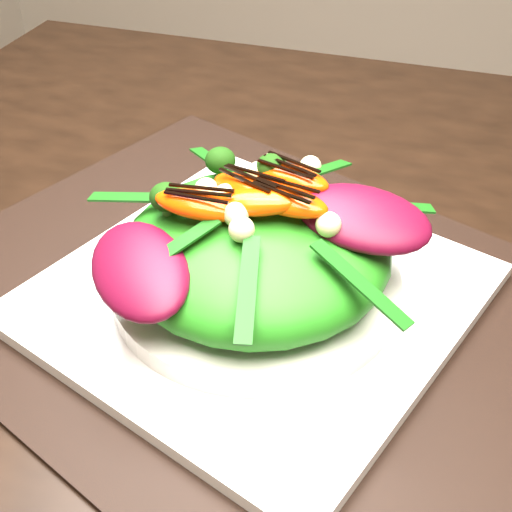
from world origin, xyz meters
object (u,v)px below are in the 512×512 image
(placemat, at_px, (256,301))
(lettuce_mound, at_px, (256,249))
(orange_segment, at_px, (256,190))
(salad_bowl, at_px, (256,280))
(plate_base, at_px, (256,294))

(placemat, distance_m, lettuce_mound, 0.05)
(placemat, xyz_separation_m, orange_segment, (-0.00, 0.01, 0.09))
(salad_bowl, distance_m, orange_segment, 0.07)
(plate_base, relative_size, lettuce_mound, 1.48)
(orange_segment, bearing_deg, salad_bowl, -72.78)
(lettuce_mound, height_order, orange_segment, orange_segment)
(placemat, xyz_separation_m, plate_base, (0.00, -0.00, 0.01))
(placemat, bearing_deg, orange_segment, 107.22)
(placemat, height_order, salad_bowl, salad_bowl)
(plate_base, bearing_deg, salad_bowl, 90.00)
(plate_base, distance_m, salad_bowl, 0.01)
(plate_base, bearing_deg, placemat, 90.00)
(orange_segment, bearing_deg, lettuce_mound, -72.78)
(salad_bowl, distance_m, lettuce_mound, 0.03)
(lettuce_mound, relative_size, orange_segment, 3.09)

